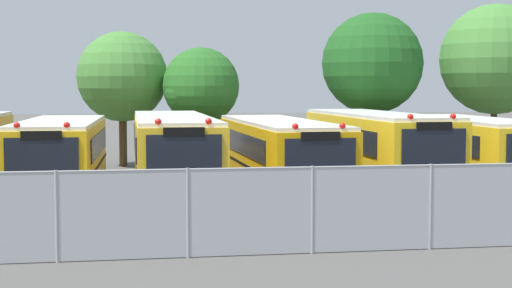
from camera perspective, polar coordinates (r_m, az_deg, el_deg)
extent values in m
plane|color=#514F4C|center=(25.97, -6.34, -3.60)|extent=(160.00, 160.00, 0.00)
cylinder|color=black|center=(29.93, -18.25, -1.79)|extent=(0.30, 1.00, 1.00)
cube|color=yellow|center=(25.94, -14.23, -0.73)|extent=(2.58, 9.16, 1.99)
cube|color=white|center=(25.87, -14.27, 1.60)|extent=(2.53, 8.98, 0.12)
cube|color=black|center=(21.47, -15.55, -3.94)|extent=(2.43, 0.22, 0.36)
cube|color=black|center=(21.38, -15.59, -0.81)|extent=(1.95, 0.10, 0.95)
cube|color=black|center=(26.11, -11.54, 0.05)|extent=(0.20, 7.10, 0.71)
cube|color=black|center=(26.37, -16.78, -0.01)|extent=(0.20, 7.10, 0.71)
cube|color=black|center=(25.98, -14.22, -1.60)|extent=(2.61, 9.25, 0.10)
sphere|color=red|center=(21.42, -13.84, 1.36)|extent=(0.18, 0.18, 0.18)
sphere|color=red|center=(21.60, -17.29, 1.31)|extent=(0.18, 0.18, 0.18)
cube|color=black|center=(21.34, -15.62, 0.62)|extent=(1.07, 0.10, 0.24)
cylinder|color=black|center=(22.81, -12.44, -3.49)|extent=(0.30, 1.01, 1.00)
cylinder|color=black|center=(23.07, -17.65, -3.50)|extent=(0.30, 1.01, 1.00)
cylinder|color=black|center=(28.66, -11.52, -1.92)|extent=(0.30, 1.01, 1.00)
cylinder|color=black|center=(28.87, -15.67, -1.95)|extent=(0.30, 1.01, 1.00)
cube|color=yellow|center=(25.75, -6.21, -0.52)|extent=(2.41, 11.27, 2.11)
cube|color=white|center=(25.68, -6.23, 1.97)|extent=(2.36, 11.04, 0.12)
cube|color=black|center=(20.19, -5.31, -4.31)|extent=(2.44, 0.16, 0.36)
cube|color=black|center=(20.09, -5.34, -0.74)|extent=(1.96, 0.06, 1.01)
cube|color=black|center=(26.11, -3.58, 0.31)|extent=(0.05, 8.79, 0.76)
cube|color=black|center=(25.98, -8.93, 0.25)|extent=(0.05, 8.79, 0.76)
cube|color=black|center=(25.79, -6.20, -1.45)|extent=(2.44, 11.38, 0.10)
sphere|color=red|center=(20.26, -3.53, 1.68)|extent=(0.18, 0.18, 0.18)
sphere|color=red|center=(20.17, -7.26, 1.64)|extent=(0.18, 0.18, 0.18)
cube|color=black|center=(20.04, -5.35, 0.90)|extent=(1.08, 0.08, 0.24)
cylinder|color=black|center=(21.74, -2.79, -3.77)|extent=(0.28, 1.00, 1.00)
cylinder|color=black|center=(21.60, -8.39, -3.86)|extent=(0.28, 1.00, 1.00)
cylinder|color=black|center=(29.71, -4.56, -1.63)|extent=(0.28, 1.00, 1.00)
cylinder|color=black|center=(29.61, -8.65, -1.69)|extent=(0.28, 1.00, 1.00)
cube|color=#EAA80C|center=(26.15, 1.67, -0.61)|extent=(2.74, 10.56, 1.94)
cube|color=white|center=(26.09, 1.67, 1.65)|extent=(2.69, 10.34, 0.12)
cube|color=black|center=(21.12, 4.81, -3.93)|extent=(2.49, 0.23, 0.36)
cube|color=black|center=(21.04, 4.80, -0.84)|extent=(2.00, 0.12, 0.93)
cube|color=black|center=(26.72, 4.12, 0.15)|extent=(0.28, 8.18, 0.70)
cube|color=black|center=(26.18, -1.12, 0.08)|extent=(0.28, 8.18, 0.70)
cube|color=black|center=(26.19, 1.66, -1.46)|extent=(2.77, 10.66, 0.10)
sphere|color=red|center=(21.34, 6.41, 1.33)|extent=(0.18, 0.18, 0.18)
sphere|color=red|center=(20.98, 2.92, 1.30)|extent=(0.18, 0.18, 0.18)
cube|color=black|center=(20.99, 4.81, 0.58)|extent=(1.10, 0.11, 0.24)
cylinder|color=black|center=(22.82, 6.42, -3.41)|extent=(0.31, 1.01, 1.00)
cylinder|color=black|center=(22.28, 1.11, -3.57)|extent=(0.31, 1.01, 1.00)
cylinder|color=black|center=(29.81, 2.24, -1.60)|extent=(0.31, 1.01, 1.00)
cylinder|color=black|center=(29.40, -1.85, -1.69)|extent=(0.31, 1.01, 1.00)
cube|color=yellow|center=(27.23, 8.77, -0.23)|extent=(2.57, 10.12, 2.17)
cube|color=white|center=(27.16, 8.80, 2.18)|extent=(2.52, 9.92, 0.12)
cube|color=black|center=(22.59, 13.02, -3.49)|extent=(2.41, 0.21, 0.36)
cube|color=black|center=(22.50, 13.02, -0.21)|extent=(1.93, 0.10, 1.04)
cube|color=black|center=(27.90, 10.90, 0.56)|extent=(0.21, 7.86, 0.78)
cube|color=black|center=(27.12, 6.18, 0.51)|extent=(0.21, 7.86, 0.78)
cube|color=black|center=(27.26, 8.76, -1.14)|extent=(2.60, 10.22, 0.10)
sphere|color=red|center=(22.87, 14.38, 1.98)|extent=(0.18, 0.18, 0.18)
sphere|color=red|center=(22.36, 11.36, 1.98)|extent=(0.18, 0.18, 0.18)
cube|color=black|center=(22.45, 13.06, 1.30)|extent=(1.06, 0.10, 0.24)
cylinder|color=black|center=(24.34, 13.88, -3.03)|extent=(0.30, 1.01, 1.00)
cylinder|color=black|center=(23.57, 9.27, -3.20)|extent=(0.30, 1.01, 1.00)
cylinder|color=black|center=(30.69, 8.59, -1.48)|extent=(0.30, 1.01, 1.00)
cylinder|color=black|center=(30.08, 4.85, -1.56)|extent=(0.30, 1.01, 1.00)
cube|color=yellow|center=(28.49, 15.85, -0.36)|extent=(2.67, 9.11, 1.95)
cube|color=white|center=(28.43, 15.89, 1.72)|extent=(2.62, 8.92, 0.12)
cube|color=black|center=(29.28, 17.89, 0.33)|extent=(0.18, 7.07, 0.70)
cube|color=black|center=(28.26, 13.26, 0.28)|extent=(0.18, 7.07, 0.70)
cube|color=black|center=(28.52, 15.83, -1.14)|extent=(2.70, 9.20, 0.10)
cylinder|color=black|center=(25.28, 16.39, -2.81)|extent=(0.30, 1.01, 1.00)
cylinder|color=black|center=(31.50, 15.65, -1.45)|extent=(0.30, 1.01, 1.00)
cylinder|color=black|center=(30.67, 11.85, -1.53)|extent=(0.30, 1.01, 1.00)
cylinder|color=#4C3823|center=(34.84, -9.82, 0.41)|extent=(0.35, 0.35, 2.50)
sphere|color=#478438|center=(34.77, -9.87, 4.94)|extent=(4.00, 4.00, 4.00)
sphere|color=#478438|center=(34.46, -9.78, 5.46)|extent=(2.57, 2.57, 2.57)
cylinder|color=#4C3823|center=(33.53, -4.06, 0.18)|extent=(0.31, 0.31, 2.34)
sphere|color=#286623|center=(33.45, -4.08, 4.32)|extent=(3.33, 3.33, 3.33)
sphere|color=#286623|center=(33.07, -5.10, 3.85)|extent=(1.92, 1.92, 1.92)
cylinder|color=#4C3823|center=(34.27, 8.56, 0.71)|extent=(0.35, 0.35, 2.91)
sphere|color=#1E561E|center=(34.23, 8.62, 5.93)|extent=(4.43, 4.43, 4.43)
sphere|color=#1E561E|center=(34.15, 9.13, 5.50)|extent=(2.83, 2.83, 2.83)
cylinder|color=#4C3823|center=(36.17, 17.17, 0.76)|extent=(0.29, 0.29, 2.93)
sphere|color=#478438|center=(36.13, 17.29, 6.01)|extent=(4.93, 4.93, 4.93)
sphere|color=#478438|center=(35.59, 16.63, 5.71)|extent=(3.29, 3.29, 3.29)
cylinder|color=#9EA0A3|center=(15.96, -14.54, -5.22)|extent=(0.07, 0.07, 1.87)
cylinder|color=#9EA0A3|center=(15.93, -5.07, -5.12)|extent=(0.07, 0.07, 1.87)
cylinder|color=#9EA0A3|center=(16.33, 4.19, -4.89)|extent=(0.07, 0.07, 1.87)
cylinder|color=#9EA0A3|center=(17.12, 12.79, -4.56)|extent=(0.07, 0.07, 1.87)
cube|color=#ADB2B7|center=(15.93, -5.07, -5.12)|extent=(26.24, 0.02, 1.83)
cylinder|color=#9EA0A3|center=(15.81, -5.09, -1.89)|extent=(26.24, 0.04, 0.04)
cone|color=#EA5914|center=(17.76, 4.42, -6.19)|extent=(0.47, 0.47, 0.62)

